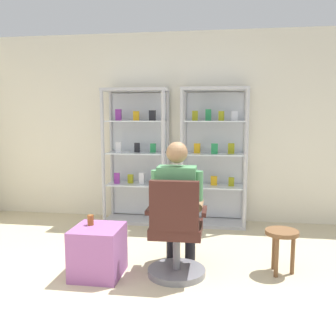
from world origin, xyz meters
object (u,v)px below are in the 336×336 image
at_px(storage_crate, 98,251).
at_px(office_chair, 176,237).
at_px(display_cabinet_right, 214,156).
at_px(wooden_stool, 282,239).
at_px(display_cabinet_left, 137,155).
at_px(seated_shopkeeper, 178,200).
at_px(tea_glass, 91,220).

bearing_deg(storage_crate, office_chair, 5.55).
xyz_separation_m(display_cabinet_right, storage_crate, (-1.03, -1.93, -0.73)).
height_order(display_cabinet_right, wooden_stool, display_cabinet_right).
bearing_deg(display_cabinet_left, wooden_stool, -41.77).
distance_m(office_chair, seated_shopkeeper, 0.36).
relative_size(office_chair, wooden_stool, 2.21).
bearing_deg(seated_shopkeeper, wooden_stool, 4.53).
xyz_separation_m(display_cabinet_left, display_cabinet_right, (1.10, 0.00, 0.00)).
xyz_separation_m(tea_glass, wooden_stool, (1.83, 0.26, -0.19)).
xyz_separation_m(office_chair, tea_glass, (-0.83, -0.02, 0.14)).
bearing_deg(tea_glass, storage_crate, -32.10).
bearing_deg(storage_crate, seated_shopkeeper, 17.64).
bearing_deg(display_cabinet_left, office_chair, -66.41).
xyz_separation_m(seated_shopkeeper, tea_glass, (-0.83, -0.18, -0.18)).
distance_m(display_cabinet_left, storage_crate, 2.06).
relative_size(display_cabinet_left, wooden_stool, 4.38).
relative_size(storage_crate, tea_glass, 4.80).
bearing_deg(office_chair, wooden_stool, 13.67).
xyz_separation_m(display_cabinet_right, tea_glass, (-1.12, -1.88, -0.44)).
height_order(seated_shopkeeper, storage_crate, seated_shopkeeper).
relative_size(office_chair, tea_glass, 9.60).
height_order(storage_crate, wooden_stool, storage_crate).
distance_m(office_chair, tea_glass, 0.84).
height_order(display_cabinet_left, office_chair, display_cabinet_left).
relative_size(tea_glass, wooden_stool, 0.23).
bearing_deg(tea_glass, seated_shopkeeper, 12.33).
bearing_deg(display_cabinet_left, tea_glass, -90.57).
distance_m(display_cabinet_right, wooden_stool, 1.87).
bearing_deg(display_cabinet_left, storage_crate, -87.98).
bearing_deg(wooden_stool, display_cabinet_right, 113.67).
distance_m(tea_glass, wooden_stool, 1.86).
bearing_deg(tea_glass, office_chair, 1.21).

